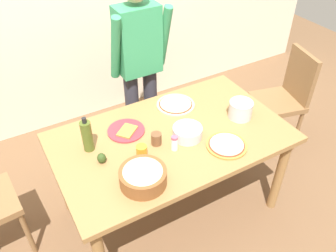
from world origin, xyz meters
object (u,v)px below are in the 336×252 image
steel_pot (241,109)px  pizza_cooked_on_tray (227,145)px  pizza_raw_on_board (176,104)px  mixing_bowl_steel (187,132)px  person_cook (139,61)px  salt_shaker (174,143)px  popcorn_bowl (143,176)px  olive_oil_bottle (87,136)px  dining_table (172,145)px  cup_small_brown (156,139)px  cup_orange (142,151)px  plate_with_slice (126,131)px  avocado (102,158)px  chair_wooden_right (285,95)px

steel_pot → pizza_cooked_on_tray: bearing=-142.9°
pizza_raw_on_board → mixing_bowl_steel: 0.38m
person_cook → pizza_raw_on_board: person_cook is taller
pizza_cooked_on_tray → salt_shaker: size_ratio=2.57×
pizza_raw_on_board → salt_shaker: salt_shaker is taller
popcorn_bowl → olive_oil_bottle: bearing=111.6°
dining_table → mixing_bowl_steel: 0.17m
olive_oil_bottle → cup_small_brown: size_ratio=3.01×
cup_orange → olive_oil_bottle: bearing=139.2°
person_cook → pizza_raw_on_board: (0.07, -0.46, -0.17)m
salt_shaker → cup_orange: bearing=167.9°
plate_with_slice → popcorn_bowl: size_ratio=0.93×
cup_small_brown → salt_shaker: size_ratio=0.80×
person_cook → pizza_raw_on_board: size_ratio=5.57×
dining_table → pizza_raw_on_board: pizza_raw_on_board is taller
mixing_bowl_steel → olive_oil_bottle: olive_oil_bottle is taller
cup_small_brown → avocado: 0.38m
salt_shaker → avocado: bearing=165.1°
pizza_raw_on_board → olive_oil_bottle: (-0.74, -0.14, 0.10)m
dining_table → pizza_raw_on_board: (0.21, 0.29, 0.10)m
chair_wooden_right → olive_oil_bottle: size_ratio=3.71×
popcorn_bowl → cup_orange: bearing=65.7°
cup_orange → salt_shaker: (0.21, -0.05, 0.01)m
plate_with_slice → steel_pot: size_ratio=1.50×
olive_oil_bottle → avocado: bearing=-80.2°
avocado → olive_oil_bottle: bearing=99.8°
plate_with_slice → olive_oil_bottle: size_ratio=1.02×
dining_table → mixing_bowl_steel: mixing_bowl_steel is taller
person_cook → cup_small_brown: 0.83m
dining_table → olive_oil_bottle: olive_oil_bottle is taller
dining_table → popcorn_bowl: popcorn_bowl is taller
plate_with_slice → mixing_bowl_steel: mixing_bowl_steel is taller
pizza_cooked_on_tray → avocado: bearing=160.9°
cup_orange → chair_wooden_right: bearing=10.0°
mixing_bowl_steel → salt_shaker: bearing=-155.8°
pizza_raw_on_board → avocado: avocado is taller
pizza_cooked_on_tray → mixing_bowl_steel: mixing_bowl_steel is taller
plate_with_slice → avocado: 0.33m
person_cook → plate_with_slice: size_ratio=6.23×
plate_with_slice → chair_wooden_right: bearing=0.2°
cup_orange → cup_small_brown: (0.14, 0.06, 0.00)m
pizza_cooked_on_tray → steel_pot: bearing=37.1°
popcorn_bowl → steel_pot: bearing=14.2°
plate_with_slice → avocado: size_ratio=3.71×
dining_table → pizza_cooked_on_tray: 0.39m
chair_wooden_right → dining_table: bearing=-171.4°
plate_with_slice → dining_table: bearing=-37.7°
salt_shaker → pizza_cooked_on_tray: bearing=-24.9°
popcorn_bowl → avocado: popcorn_bowl is taller
pizza_raw_on_board → cup_small_brown: 0.46m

